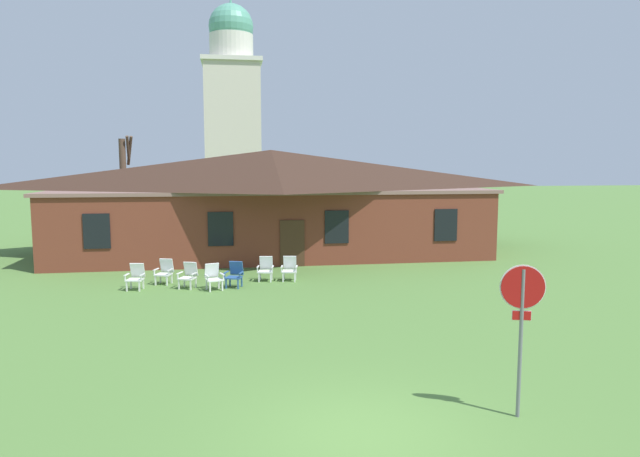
{
  "coord_description": "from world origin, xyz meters",
  "views": [
    {
      "loc": [
        -2.07,
        -8.9,
        4.6
      ],
      "look_at": [
        0.8,
        9.42,
        2.46
      ],
      "focal_mm": 31.56,
      "sensor_mm": 36.0,
      "label": 1
    }
  ],
  "objects": [
    {
      "name": "lawn_chair_left_end",
      "position": [
        -3.71,
        12.16,
        0.5
      ],
      "size": [
        0.78,
        0.83,
        0.96
      ],
      "color": "silver",
      "rests_on": "ground"
    },
    {
      "name": "lawn_chair_near_door",
      "position": [
        -4.68,
        13.04,
        0.5
      ],
      "size": [
        0.75,
        0.81,
        0.96
      ],
      "color": "white",
      "rests_on": "ground"
    },
    {
      "name": "lawn_chair_far_side",
      "position": [
        -0.8,
        13.03,
        0.5
      ],
      "size": [
        0.71,
        0.75,
        0.96
      ],
      "color": "white",
      "rests_on": "ground"
    },
    {
      "name": "lawn_chair_right_end",
      "position": [
        -2.01,
        12.04,
        0.5
      ],
      "size": [
        0.76,
        0.81,
        0.96
      ],
      "color": "#2D5693",
      "rests_on": "ground"
    },
    {
      "name": "dome_tower",
      "position": [
        -1.88,
        42.41,
        8.84
      ],
      "size": [
        5.18,
        5.18,
        19.33
      ],
      "color": "beige",
      "rests_on": "ground"
    },
    {
      "name": "stop_sign",
      "position": [
        3.02,
        0.24,
        2.0
      ],
      "size": [
        0.78,
        0.25,
        2.82
      ],
      "color": "slate",
      "rests_on": "ground"
    },
    {
      "name": "ground_plane",
      "position": [
        0.0,
        0.0,
        0.0
      ],
      "size": [
        200.0,
        200.0,
        0.0
      ],
      "primitive_type": "plane",
      "color": "#517A38"
    },
    {
      "name": "lawn_chair_under_eave",
      "position": [
        0.13,
        12.93,
        0.5
      ],
      "size": [
        0.71,
        0.75,
        0.96
      ],
      "color": "white",
      "rests_on": "ground"
    },
    {
      "name": "bare_tree_beside_building",
      "position": [
        -8.03,
        24.04,
        3.23
      ],
      "size": [
        1.21,
        1.01,
        6.15
      ],
      "color": "brown",
      "rests_on": "ground"
    },
    {
      "name": "lawn_chair_middle",
      "position": [
        -2.8,
        11.73,
        0.5
      ],
      "size": [
        0.75,
        0.81,
        0.96
      ],
      "color": "white",
      "rests_on": "ground"
    },
    {
      "name": "lawn_chair_by_porch",
      "position": [
        -5.61,
        12.19,
        0.5
      ],
      "size": [
        0.71,
        0.75,
        0.96
      ],
      "color": "silver",
      "rests_on": "ground"
    },
    {
      "name": "brick_building",
      "position": [
        0.0,
        20.92,
        2.71
      ],
      "size": [
        21.52,
        10.4,
        5.32
      ],
      "color": "brown",
      "rests_on": "ground"
    }
  ]
}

